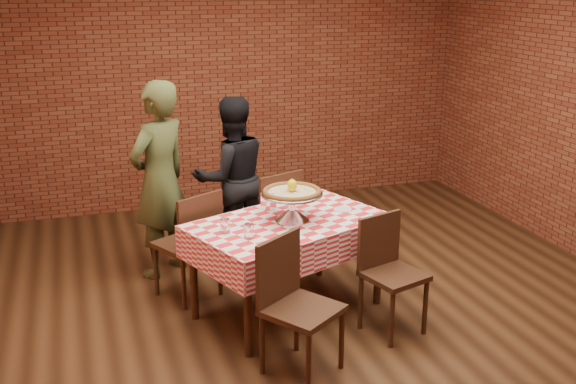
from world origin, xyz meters
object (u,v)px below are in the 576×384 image
object	(u,v)px
chair_far_left	(187,244)
diner_black	(232,178)
condiment_caddy	(269,200)
chair_near_left	(302,309)
pizza_stand	(292,207)
diner_olive	(160,180)
chair_near_right	(394,277)
table	(288,267)
pizza	(292,192)
water_glass_right	(225,226)
chair_far_right	(268,220)
water_glass_left	(249,231)

from	to	relation	value
chair_far_left	diner_black	world-z (taller)	diner_black
condiment_caddy	chair_near_left	bearing A→B (deg)	-140.35
pizza_stand	chair_far_left	world-z (taller)	pizza_stand
chair_far_left	diner_black	xyz separation A→B (m)	(0.56, 0.75, 0.30)
chair_near_left	diner_olive	world-z (taller)	diner_olive
chair_near_right	diner_olive	distance (m)	2.20
pizza_stand	chair_near_left	size ratio (longest dim) A/B	0.52
table	pizza	size ratio (longest dim) A/B	3.24
diner_olive	diner_black	size ratio (longest dim) A/B	1.14
chair_near_right	diner_olive	size ratio (longest dim) A/B	0.51
chair_near_right	chair_far_left	xyz separation A→B (m)	(-1.33, 1.06, 0.02)
table	diner_black	world-z (taller)	diner_black
water_glass_right	chair_far_right	world-z (taller)	chair_far_right
water_glass_left	chair_far_right	distance (m)	1.24
diner_olive	water_glass_right	bearing A→B (deg)	67.09
chair_near_right	diner_olive	bearing A→B (deg)	115.29
water_glass_left	chair_near_right	world-z (taller)	chair_near_right
chair_near_left	diner_olive	xyz separation A→B (m)	(-0.65, 1.89, 0.40)
chair_near_left	diner_black	xyz separation A→B (m)	(0.04, 2.11, 0.29)
pizza_stand	water_glass_right	xyz separation A→B (m)	(-0.55, -0.12, -0.05)
condiment_caddy	chair_far_right	world-z (taller)	chair_far_right
diner_olive	pizza_stand	bearing A→B (deg)	91.80
water_glass_right	pizza_stand	bearing A→B (deg)	12.57
condiment_caddy	diner_olive	size ratio (longest dim) A/B	0.08
water_glass_left	water_glass_right	distance (m)	0.21
pizza_stand	chair_near_right	xyz separation A→B (m)	(0.60, -0.55, -0.43)
water_glass_left	diner_black	xyz separation A→B (m)	(0.24, 1.53, -0.06)
water_glass_left	water_glass_right	bearing A→B (deg)	132.01
chair_near_right	chair_far_right	size ratio (longest dim) A/B	0.93
water_glass_right	diner_black	bearing A→B (deg)	74.83
pizza_stand	diner_black	distance (m)	1.27
chair_near_left	pizza	bearing A→B (deg)	41.69
table	pizza_stand	distance (m)	0.49
water_glass_left	pizza_stand	bearing A→B (deg)	33.82
pizza	water_glass_right	world-z (taller)	pizza
table	chair_near_left	bearing A→B (deg)	-101.69
chair_far_left	chair_near_right	bearing A→B (deg)	113.55
chair_far_right	diner_black	xyz separation A→B (m)	(-0.22, 0.43, 0.29)
diner_olive	chair_far_left	bearing A→B (deg)	65.65
chair_near_left	chair_near_right	xyz separation A→B (m)	(0.81, 0.30, -0.02)
condiment_caddy	chair_near_left	world-z (taller)	chair_near_left
chair_near_right	chair_far_left	distance (m)	1.71
table	chair_near_left	distance (m)	0.87
chair_far_left	diner_olive	bearing A→B (deg)	-104.31
water_glass_left	diner_olive	distance (m)	1.38
condiment_caddy	chair_near_left	distance (m)	1.21
diner_black	pizza_stand	bearing A→B (deg)	91.69
table	pizza	bearing A→B (deg)	9.99
table	water_glass_left	distance (m)	0.64
chair_near_left	chair_far_right	size ratio (longest dim) A/B	0.98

